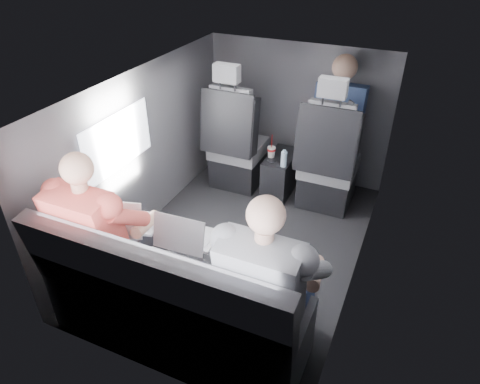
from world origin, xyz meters
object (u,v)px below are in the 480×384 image
at_px(front_seat_right, 327,167).
at_px(center_console, 280,174).
at_px(laptop_white, 127,221).
at_px(water_bottle, 284,159).
at_px(laptop_black, 275,269).
at_px(rear_bench, 174,307).
at_px(passenger_rear_right, 270,284).
at_px(soda_cup, 271,152).
at_px(passenger_front_right, 338,119).
at_px(front_seat_left, 236,149).
at_px(laptop_silver, 187,235).
at_px(passenger_rear_left, 106,234).

distance_m(front_seat_right, center_console, 0.49).
bearing_deg(laptop_white, center_console, 74.26).
xyz_separation_m(water_bottle, laptop_black, (0.47, -1.54, 0.16)).
relative_size(rear_bench, passenger_rear_right, 1.28).
distance_m(water_bottle, passenger_rear_right, 1.75).
bearing_deg(rear_bench, soda_cup, 92.32).
bearing_deg(passenger_rear_right, passenger_front_right, 93.43).
bearing_deg(front_seat_left, water_bottle, -14.62).
bearing_deg(water_bottle, front_seat_left, 165.38).
bearing_deg(soda_cup, laptop_white, -103.90).
height_order(front_seat_left, rear_bench, front_seat_left).
xyz_separation_m(soda_cup, laptop_white, (-0.40, -1.61, 0.17)).
relative_size(front_seat_left, front_seat_right, 1.00).
xyz_separation_m(soda_cup, laptop_silver, (0.03, -1.58, 0.17)).
distance_m(soda_cup, water_bottle, 0.19).
relative_size(front_seat_right, passenger_rear_right, 1.01).
distance_m(rear_bench, laptop_silver, 0.44).
relative_size(front_seat_right, center_console, 2.64).
height_order(water_bottle, passenger_rear_left, passenger_rear_left).
height_order(laptop_black, passenger_front_right, passenger_front_right).
bearing_deg(soda_cup, front_seat_left, 175.10).
bearing_deg(soda_cup, passenger_rear_left, -103.95).
bearing_deg(front_seat_right, laptop_white, -119.34).
bearing_deg(front_seat_left, front_seat_right, 0.00).
relative_size(front_seat_left, passenger_rear_left, 1.02).
xyz_separation_m(center_console, passenger_front_right, (0.44, 0.22, 0.56)).
xyz_separation_m(front_seat_left, soda_cup, (0.37, -0.03, 0.06)).
bearing_deg(laptop_white, front_seat_left, 89.13).
xyz_separation_m(soda_cup, passenger_rear_right, (0.64, -1.78, 0.18)).
height_order(front_seat_right, passenger_rear_right, front_seat_right).
relative_size(soda_cup, water_bottle, 1.46).
distance_m(center_console, soda_cup, 0.28).
height_order(laptop_black, passenger_rear_left, passenger_rear_left).
xyz_separation_m(passenger_rear_left, passenger_front_right, (0.96, 2.06, 0.13)).
bearing_deg(laptop_black, center_console, 107.71).
bearing_deg(passenger_front_right, front_seat_left, -163.87).
relative_size(laptop_black, passenger_front_right, 0.40).
height_order(water_bottle, laptop_black, laptop_black).
bearing_deg(front_seat_left, center_console, 5.07).
distance_m(passenger_rear_left, passenger_rear_right, 1.08).
distance_m(front_seat_left, water_bottle, 0.55).
relative_size(laptop_silver, passenger_rear_right, 0.27).
height_order(laptop_silver, passenger_front_right, passenger_front_right).
xyz_separation_m(rear_bench, laptop_black, (0.55, 0.23, 0.32)).
height_order(front_seat_left, passenger_rear_right, front_seat_left).
xyz_separation_m(front_seat_right, laptop_silver, (-0.50, -1.61, 0.23)).
height_order(laptop_black, passenger_rear_right, passenger_rear_right).
bearing_deg(front_seat_left, passenger_front_right, 16.13).
distance_m(laptop_silver, passenger_rear_right, 0.64).
xyz_separation_m(laptop_silver, laptop_black, (0.60, -0.06, 0.00)).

